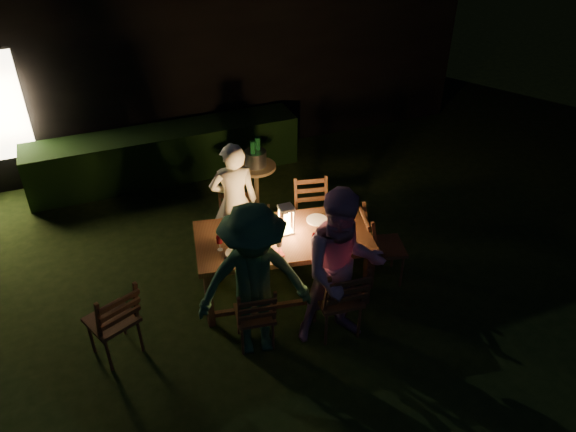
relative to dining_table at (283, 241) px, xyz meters
name	(u,v)px	position (x,y,z in m)	size (l,w,h in m)	color
garden_envelope	(158,34)	(-0.20, 5.68, 0.84)	(40.00, 40.00, 3.20)	black
dining_table	(283,241)	(0.00, 0.00, 0.00)	(2.11, 1.31, 0.82)	#4F2C1A
chair_near_left	(255,324)	(-0.58, -0.68, -0.47)	(0.46, 0.48, 0.89)	#4F2C1A
chair_near_right	(338,310)	(0.31, -0.84, -0.42)	(0.50, 0.54, 1.04)	#4F2C1A
chair_far_left	(237,240)	(-0.30, 0.84, -0.46)	(0.50, 0.52, 0.91)	#4F2C1A
chair_far_right	(313,229)	(0.68, 0.66, -0.44)	(0.53, 0.55, 0.99)	#4F2C1A
chair_end	(382,257)	(1.21, -0.22, -0.43)	(0.59, 0.57, 1.03)	#4F2C1A
chair_spare	(115,332)	(-1.97, -0.27, -0.43)	(0.61, 0.63, 1.02)	#4F2C1A
person_house_side	(234,202)	(-0.30, 0.89, 0.07)	(0.59, 0.39, 1.61)	white
person_opp_right	(342,269)	(0.30, -0.89, 0.18)	(0.89, 0.69, 1.83)	#B97FA5
person_opp_left	(254,283)	(-0.59, -0.73, 0.15)	(1.15, 0.66, 1.78)	#2B5736
lantern	(286,221)	(0.06, 0.04, 0.24)	(0.16, 0.16, 0.35)	white
plate_far_left	(232,230)	(-0.50, 0.32, 0.09)	(0.25, 0.25, 0.01)	white
plate_near_left	(237,253)	(-0.58, -0.12, 0.09)	(0.25, 0.25, 0.01)	white
plate_far_right	(317,220)	(0.48, 0.14, 0.09)	(0.25, 0.25, 0.01)	white
plate_near_right	(326,242)	(0.40, -0.30, 0.09)	(0.25, 0.25, 0.01)	white
wineglass_a	(253,218)	(-0.24, 0.33, 0.17)	(0.06, 0.06, 0.18)	#59070F
wineglass_b	(220,243)	(-0.73, 0.01, 0.17)	(0.06, 0.06, 0.18)	#59070F
wineglass_c	(315,241)	(0.24, -0.33, 0.17)	(0.06, 0.06, 0.18)	#59070F
wineglass_d	(332,214)	(0.64, 0.07, 0.17)	(0.06, 0.06, 0.18)	#59070F
wineglass_e	(279,246)	(-0.15, -0.28, 0.17)	(0.06, 0.06, 0.18)	silver
bottle_table	(261,228)	(-0.25, 0.04, 0.22)	(0.07, 0.07, 0.28)	#0F471E
napkin_left	(275,254)	(-0.21, -0.29, 0.09)	(0.18, 0.14, 0.01)	red
napkin_right	(337,245)	(0.49, -0.39, 0.09)	(0.18, 0.14, 0.01)	red
phone	(231,258)	(-0.66, -0.18, 0.08)	(0.14, 0.07, 0.01)	black
side_table	(256,171)	(0.29, 1.77, -0.07)	(0.56, 0.56, 0.76)	olive
ice_bucket	(256,158)	(0.29, 1.77, 0.13)	(0.30, 0.30, 0.22)	#A5A8AD
bottle_bucket_a	(253,157)	(0.24, 1.73, 0.18)	(0.07, 0.07, 0.32)	#0F471E
bottle_bucket_b	(258,153)	(0.34, 1.81, 0.18)	(0.07, 0.07, 0.32)	#0F471E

